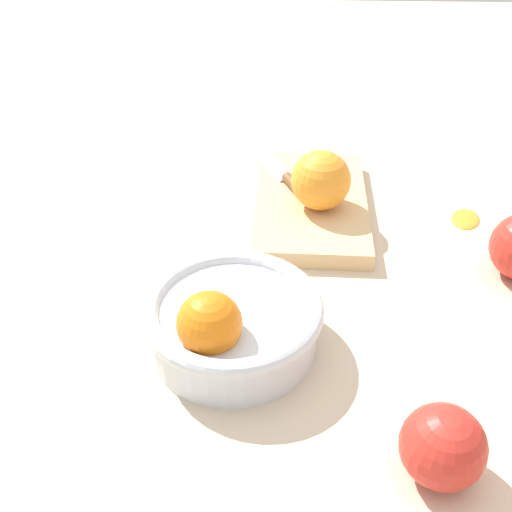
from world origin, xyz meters
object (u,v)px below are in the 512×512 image
(cutting_board, at_px, (311,205))
(knife, at_px, (283,175))
(bowl, at_px, (230,321))
(apple_front_left_2, at_px, (443,447))
(orange_on_board, at_px, (321,180))

(cutting_board, height_order, knife, knife)
(bowl, xyz_separation_m, cutting_board, (0.26, -0.09, -0.02))
(cutting_board, height_order, apple_front_left_2, apple_front_left_2)
(cutting_board, bearing_deg, bowl, 161.21)
(orange_on_board, bearing_deg, knife, 32.98)
(cutting_board, distance_m, orange_on_board, 0.05)
(orange_on_board, bearing_deg, bowl, 157.71)
(apple_front_left_2, bearing_deg, orange_on_board, 12.36)
(bowl, xyz_separation_m, apple_front_left_2, (-0.14, -0.18, -0.00))
(cutting_board, bearing_deg, knife, 35.94)
(orange_on_board, relative_size, knife, 0.51)
(orange_on_board, xyz_separation_m, apple_front_left_2, (-0.38, -0.08, -0.03))
(apple_front_left_2, bearing_deg, cutting_board, 13.04)
(bowl, xyz_separation_m, orange_on_board, (0.24, -0.10, 0.02))
(orange_on_board, distance_m, apple_front_left_2, 0.39)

